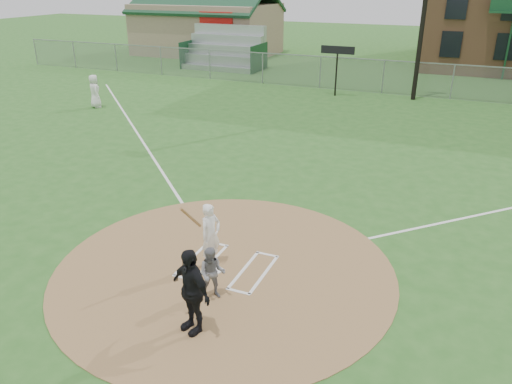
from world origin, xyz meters
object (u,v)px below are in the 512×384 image
at_px(catcher, 212,273).
at_px(umpire, 191,291).
at_px(home_plate, 214,270).
at_px(batter_at_plate, 211,235).
at_px(ondeck_player, 95,91).

bearing_deg(catcher, umpire, -103.34).
xyz_separation_m(home_plate, catcher, (0.49, -0.98, 0.61)).
bearing_deg(batter_at_plate, umpire, -71.04).
relative_size(ondeck_player, batter_at_plate, 1.00).
xyz_separation_m(home_plate, umpire, (0.63, -2.13, 0.92)).
bearing_deg(batter_at_plate, home_plate, -53.95).
xyz_separation_m(catcher, batter_at_plate, (-0.68, 1.24, 0.21)).
relative_size(home_plate, umpire, 0.22).
bearing_deg(batter_at_plate, catcher, -61.18).
height_order(catcher, ondeck_player, ondeck_player).
relative_size(catcher, batter_at_plate, 0.70).
relative_size(catcher, ondeck_player, 0.70).
xyz_separation_m(catcher, umpire, (0.14, -1.15, 0.31)).
height_order(catcher, umpire, umpire).
height_order(umpire, ondeck_player, umpire).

